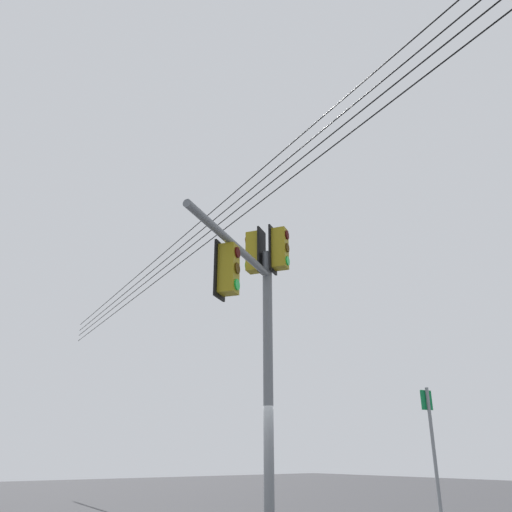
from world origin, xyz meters
The scene contains 3 objects.
signal_mast_assembly centered at (-0.70, 0.22, 4.42)m, with size 2.40×3.47×6.28m.
route_sign_primary centered at (-2.05, -3.10, 1.72)m, with size 0.11×0.29×2.90m.
overhead_wire_span centered at (1.07, -0.41, 7.48)m, with size 32.73×3.64×1.01m.
Camera 1 is at (-8.55, 6.25, 1.61)m, focal length 36.09 mm.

